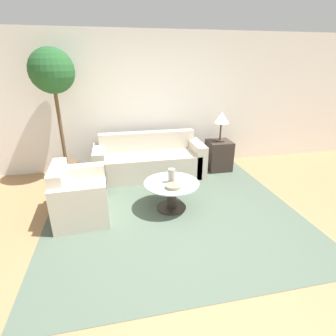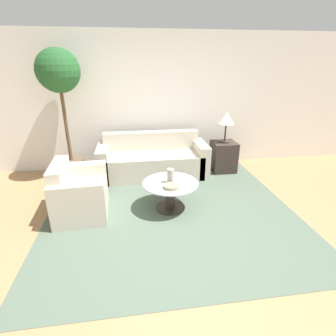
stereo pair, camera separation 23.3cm
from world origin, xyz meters
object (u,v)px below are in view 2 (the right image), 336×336
object	(u,v)px
sofa_main	(153,161)
table_lamp	(226,119)
potted_plant	(61,88)
coffee_table	(170,192)
armchair	(78,195)
bowl	(171,187)
vase	(171,176)

from	to	relation	value
sofa_main	table_lamp	size ratio (longest dim) A/B	3.52
sofa_main	potted_plant	world-z (taller)	potted_plant
table_lamp	coffee_table	bearing A→B (deg)	-134.01
coffee_table	potted_plant	bearing A→B (deg)	139.67
coffee_table	table_lamp	world-z (taller)	table_lamp
sofa_main	armchair	size ratio (longest dim) A/B	2.10
potted_plant	bowl	size ratio (longest dim) A/B	10.43
coffee_table	bowl	distance (m)	0.25
table_lamp	armchair	bearing A→B (deg)	-154.57
potted_plant	table_lamp	bearing A→B (deg)	-1.85
armchair	potted_plant	distance (m)	1.92
armchair	table_lamp	size ratio (longest dim) A/B	1.67
sofa_main	bowl	distance (m)	1.50
sofa_main	coffee_table	world-z (taller)	sofa_main
vase	table_lamp	bearing A→B (deg)	45.98
coffee_table	bowl	bearing A→B (deg)	-95.25
coffee_table	potted_plant	xyz separation A→B (m)	(-1.66, 1.41, 1.36)
bowl	table_lamp	bearing A→B (deg)	49.24
coffee_table	vase	world-z (taller)	vase
bowl	coffee_table	bearing A→B (deg)	84.75
sofa_main	armchair	xyz separation A→B (m)	(-1.19, -1.23, 0.00)
armchair	coffee_table	size ratio (longest dim) A/B	1.20
table_lamp	vase	world-z (taller)	table_lamp
coffee_table	bowl	world-z (taller)	bowl
sofa_main	armchair	world-z (taller)	sofa_main
vase	coffee_table	bearing A→B (deg)	-124.34
sofa_main	coffee_table	bearing A→B (deg)	-83.92
potted_plant	vase	distance (m)	2.44
table_lamp	bowl	size ratio (longest dim) A/B	2.65
armchair	bowl	distance (m)	1.35
armchair	bowl	bearing A→B (deg)	-103.68
potted_plant	coffee_table	bearing A→B (deg)	-40.33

